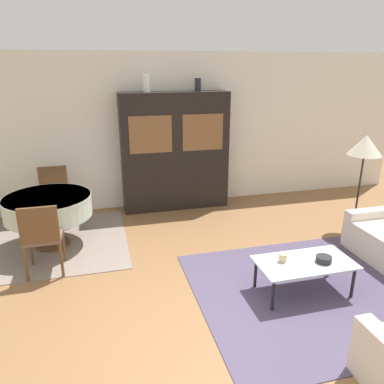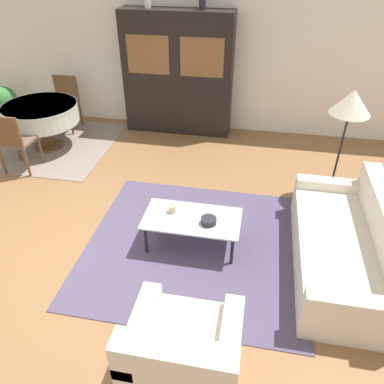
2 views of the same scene
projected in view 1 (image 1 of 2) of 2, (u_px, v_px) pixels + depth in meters
ground_plane at (208, 328)px, 3.72m from camera, size 14.00×14.00×0.00m
wall_back at (150, 132)px, 6.61m from camera, size 10.00×0.06×2.70m
area_rug at (307, 292)px, 4.29m from camera, size 2.52×2.37×0.01m
dining_rug at (53, 243)px, 5.48m from camera, size 2.12×2.06×0.01m
coffee_table at (305, 264)px, 4.19m from camera, size 1.09×0.57×0.39m
display_cabinet at (175, 152)px, 6.57m from camera, size 1.87×0.42×2.05m
dining_table at (48, 207)px, 5.22m from camera, size 1.19×1.19×0.75m
dining_chair_near at (42, 235)px, 4.50m from camera, size 0.44×0.44×0.93m
dining_chair_far at (54, 192)px, 5.98m from camera, size 0.44×0.44×0.93m
floor_lamp at (365, 148)px, 5.54m from camera, size 0.49×0.49×1.50m
cup at (283, 258)px, 4.17m from camera, size 0.09×0.09×0.09m
bowl at (324, 259)px, 4.16m from camera, size 0.17×0.17×0.07m
vase_tall at (146, 83)px, 6.09m from camera, size 0.10×0.10×0.27m
vase_short at (198, 85)px, 6.30m from camera, size 0.11×0.11×0.21m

